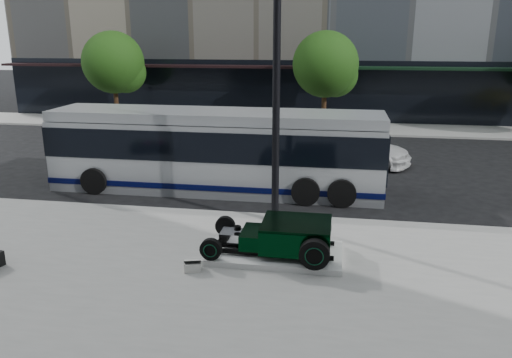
% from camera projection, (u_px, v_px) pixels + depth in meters
% --- Properties ---
extents(ground, '(120.00, 120.00, 0.00)m').
position_uv_depth(ground, '(281.00, 198.00, 17.62)').
color(ground, black).
rests_on(ground, ground).
extents(sidewalk_far, '(70.00, 4.00, 0.12)m').
position_uv_depth(sidewalk_far, '(307.00, 127.00, 30.87)').
color(sidewalk_far, gray).
rests_on(sidewalk_far, ground).
extents(street_trees, '(29.80, 3.80, 5.70)m').
position_uv_depth(street_trees, '(328.00, 67.00, 28.78)').
color(street_trees, black).
rests_on(street_trees, sidewalk_far).
extents(display_plinth, '(3.40, 1.80, 0.15)m').
position_uv_depth(display_plinth, '(274.00, 253.00, 12.68)').
color(display_plinth, silver).
rests_on(display_plinth, sidewalk_near).
extents(hot_rod, '(3.22, 2.00, 0.81)m').
position_uv_depth(hot_rod, '(288.00, 236.00, 12.49)').
color(hot_rod, black).
rests_on(hot_rod, display_plinth).
extents(info_plaque, '(0.47, 0.40, 0.31)m').
position_uv_depth(info_plaque, '(193.00, 266.00, 11.88)').
color(info_plaque, silver).
rests_on(info_plaque, sidewalk_near).
extents(lamppost, '(0.40, 0.40, 7.20)m').
position_uv_depth(lamppost, '(276.00, 111.00, 14.19)').
color(lamppost, black).
rests_on(lamppost, sidewalk_near).
extents(transit_bus, '(12.12, 2.88, 2.92)m').
position_uv_depth(transit_bus, '(216.00, 150.00, 18.22)').
color(transit_bus, '#A2A6AB').
rests_on(transit_bus, ground).
extents(white_sedan, '(5.42, 3.77, 1.46)m').
position_uv_depth(white_sedan, '(354.00, 147.00, 22.26)').
color(white_sedan, silver).
rests_on(white_sedan, ground).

